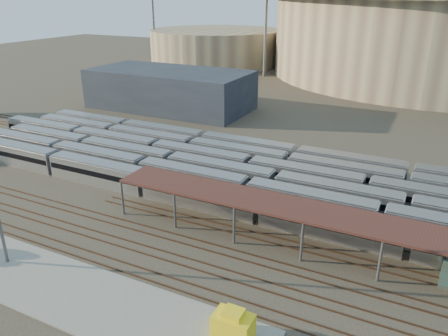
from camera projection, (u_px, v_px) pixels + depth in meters
ground at (167, 231)px, 57.02m from camera, size 420.00×420.00×0.00m
apron at (49, 283)px, 46.61m from camera, size 50.00×9.00×0.20m
subway_trains at (252, 174)px, 69.95m from camera, size 129.83×23.90×3.60m
inspection_shed at (347, 221)px, 49.36m from camera, size 60.30×6.00×5.30m
empty_tracks at (144, 249)px, 52.84m from camera, size 170.00×9.62×0.18m
stadium at (439, 29)px, 156.52m from camera, size 124.00×124.00×32.50m
secondary_arena at (217, 46)px, 186.95m from camera, size 56.00×56.00×14.00m
service_building at (170, 89)px, 115.20m from camera, size 42.00×20.00×10.00m
floodlight_0 at (266, 17)px, 152.83m from camera, size 4.00×1.00×38.40m
floodlight_1 at (153, 13)px, 183.86m from camera, size 4.00×1.00×38.40m
floodlight_3 at (353, 12)px, 186.00m from camera, size 4.00×1.00×38.40m
yellow_equipment at (233, 326)px, 39.00m from camera, size 3.61×2.27×2.25m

